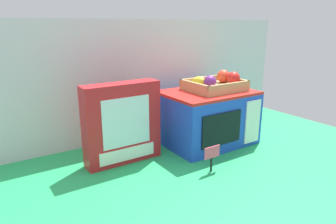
{
  "coord_description": "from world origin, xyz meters",
  "views": [
    {
      "loc": [
        -0.76,
        -1.03,
        0.54
      ],
      "look_at": [
        -0.07,
        0.01,
        0.18
      ],
      "focal_mm": 33.0,
      "sensor_mm": 36.0,
      "label": 1
    }
  ],
  "objects_px": {
    "cookie_set_box": "(122,123)",
    "food_groups_crate": "(216,84)",
    "price_sign": "(212,155)",
    "toy_microwave": "(207,117)"
  },
  "relations": [
    {
      "from": "cookie_set_box",
      "to": "food_groups_crate",
      "type": "bearing_deg",
      "value": -3.17
    },
    {
      "from": "food_groups_crate",
      "to": "cookie_set_box",
      "type": "xyz_separation_m",
      "value": [
        -0.46,
        0.03,
        -0.11
      ]
    },
    {
      "from": "price_sign",
      "to": "toy_microwave",
      "type": "bearing_deg",
      "value": 53.23
    },
    {
      "from": "toy_microwave",
      "to": "price_sign",
      "type": "xyz_separation_m",
      "value": [
        -0.18,
        -0.24,
        -0.05
      ]
    },
    {
      "from": "food_groups_crate",
      "to": "price_sign",
      "type": "relative_size",
      "value": 2.43
    },
    {
      "from": "food_groups_crate",
      "to": "price_sign",
      "type": "height_order",
      "value": "food_groups_crate"
    },
    {
      "from": "food_groups_crate",
      "to": "cookie_set_box",
      "type": "relative_size",
      "value": 0.76
    },
    {
      "from": "food_groups_crate",
      "to": "price_sign",
      "type": "xyz_separation_m",
      "value": [
        -0.22,
        -0.24,
        -0.2
      ]
    },
    {
      "from": "toy_microwave",
      "to": "food_groups_crate",
      "type": "relative_size",
      "value": 1.65
    },
    {
      "from": "toy_microwave",
      "to": "price_sign",
      "type": "distance_m",
      "value": 0.3
    }
  ]
}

